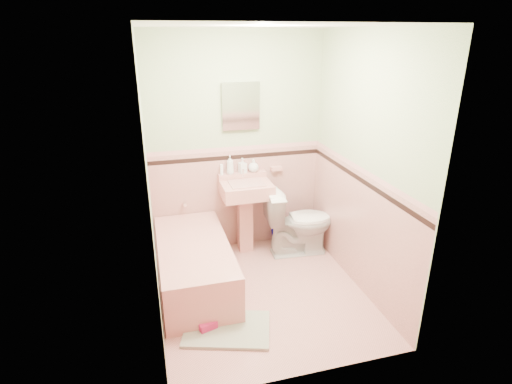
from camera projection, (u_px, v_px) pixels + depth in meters
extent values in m
plane|color=tan|center=(263.00, 293.00, 4.13)|extent=(2.20, 2.20, 0.00)
plane|color=white|center=(264.00, 25.00, 3.23)|extent=(2.20, 2.20, 0.00)
plane|color=beige|center=(236.00, 146.00, 4.67)|extent=(2.50, 0.00, 2.50)
plane|color=beige|center=(310.00, 228.00, 2.69)|extent=(2.50, 0.00, 2.50)
plane|color=beige|center=(149.00, 186.00, 3.43)|extent=(0.00, 2.50, 2.50)
plane|color=beige|center=(364.00, 167.00, 3.92)|extent=(0.00, 2.50, 2.50)
plane|color=#D0938B|center=(238.00, 199.00, 4.89)|extent=(2.00, 0.00, 2.00)
plane|color=#D0938B|center=(305.00, 309.00, 2.93)|extent=(2.00, 0.00, 2.00)
plane|color=#D0938B|center=(157.00, 254.00, 3.67)|extent=(0.00, 2.20, 2.20)
plane|color=#D0938B|center=(356.00, 228.00, 4.16)|extent=(0.00, 2.20, 2.20)
plane|color=black|center=(237.00, 157.00, 4.70)|extent=(2.00, 0.00, 2.00)
plane|color=black|center=(308.00, 244.00, 2.75)|extent=(2.00, 0.00, 2.00)
plane|color=black|center=(152.00, 200.00, 3.48)|extent=(0.00, 2.20, 2.20)
plane|color=black|center=(361.00, 180.00, 3.97)|extent=(0.00, 2.20, 2.20)
plane|color=#CD918E|center=(237.00, 149.00, 4.66)|extent=(2.00, 0.00, 2.00)
plane|color=#CD918E|center=(309.00, 231.00, 2.72)|extent=(2.00, 0.00, 2.00)
plane|color=#CD918E|center=(151.00, 189.00, 3.45)|extent=(0.00, 2.20, 2.20)
plane|color=#CD918E|center=(362.00, 170.00, 3.93)|extent=(0.00, 2.20, 2.20)
cube|color=tan|center=(195.00, 266.00, 4.19)|extent=(0.70, 1.50, 0.45)
cylinder|color=silver|center=(185.00, 203.00, 4.69)|extent=(0.04, 0.12, 0.04)
cylinder|color=silver|center=(243.00, 173.00, 4.70)|extent=(0.02, 0.02, 0.10)
cube|color=white|center=(241.00, 106.00, 4.49)|extent=(0.40, 0.04, 0.50)
cube|color=tan|center=(276.00, 168.00, 4.86)|extent=(0.13, 0.08, 0.04)
imported|color=#B2B2B2|center=(230.00, 165.00, 4.66)|extent=(0.09, 0.09, 0.22)
imported|color=#B2B2B2|center=(242.00, 166.00, 4.71)|extent=(0.10, 0.10, 0.17)
imported|color=#B2B2B2|center=(253.00, 165.00, 4.74)|extent=(0.15, 0.15, 0.15)
cylinder|color=white|center=(222.00, 169.00, 4.66)|extent=(0.04, 0.04, 0.12)
imported|color=white|center=(299.00, 222.00, 4.78)|extent=(0.80, 0.49, 0.79)
cube|color=gray|center=(227.00, 329.00, 3.61)|extent=(0.86, 0.69, 0.03)
cube|color=#BF1E59|center=(208.00, 326.00, 3.58)|extent=(0.17, 0.11, 0.06)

